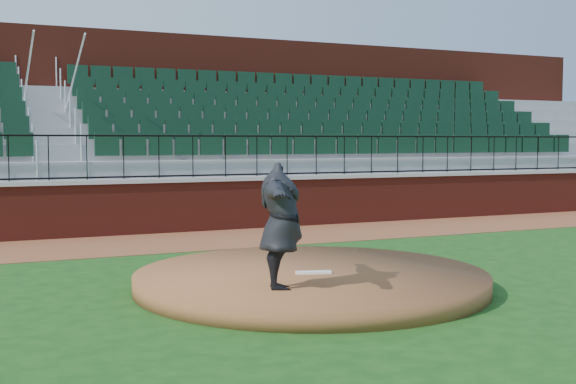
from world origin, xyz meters
The scene contains 10 objects.
ground centered at (0.00, 0.00, 0.00)m, with size 90.00×90.00×0.00m, color #174413.
warning_track centered at (0.00, 5.40, 0.01)m, with size 34.00×3.20×0.01m, color brown.
field_wall centered at (0.00, 7.00, 0.60)m, with size 34.00×0.35×1.20m, color maroon.
wall_cap centered at (0.00, 7.00, 1.25)m, with size 34.00×0.45×0.10m, color #B7B7B7.
wall_railing centered at (0.00, 7.00, 1.80)m, with size 34.00×0.05×1.00m, color black, non-canonical shape.
seating_stands centered at (0.00, 9.72, 2.30)m, with size 34.00×5.10×4.60m, color gray, non-canonical shape.
concourse_wall centered at (0.00, 12.52, 2.75)m, with size 34.00×0.50×5.50m, color maroon.
pitchers_mound centered at (-0.46, -0.33, 0.12)m, with size 5.21×5.21×0.25m, color brown.
pitching_rubber centered at (-0.51, -0.52, 0.27)m, with size 0.52×0.13×0.03m, color white.
pitcher centered at (-1.40, -1.33, 1.08)m, with size 2.04×0.55×1.66m, color black.
Camera 1 is at (-5.25, -9.98, 2.18)m, focal length 45.78 mm.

